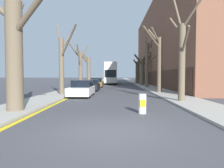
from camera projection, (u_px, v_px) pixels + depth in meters
name	position (u px, v px, depth m)	size (l,w,h in m)	color
ground_plane	(110.00, 132.00, 6.56)	(300.00, 300.00, 0.00)	#424247
sidewalk_left	(97.00, 82.00, 56.60)	(2.68, 120.00, 0.12)	#A39E93
sidewalk_right	(134.00, 82.00, 56.40)	(2.68, 120.00, 0.12)	#A39E93
building_facade_right	(179.00, 45.00, 35.98)	(10.08, 40.79, 14.83)	brown
kerb_line_stripe	(102.00, 82.00, 56.57)	(0.24, 120.00, 0.01)	yellow
street_tree_left_0	(14.00, 48.00, 9.86)	(4.83, 3.57, 6.45)	brown
street_tree_left_1	(62.00, 61.00, 18.29)	(2.69, 4.52, 6.77)	brown
street_tree_left_2	(80.00, 68.00, 27.48)	(2.37, 2.28, 6.16)	brown
street_tree_left_3	(88.00, 69.00, 36.18)	(2.23, 2.48, 6.45)	brown
street_tree_right_0	(182.00, 55.00, 13.52)	(1.74, 3.28, 8.05)	brown
street_tree_right_1	(159.00, 61.00, 20.67)	(2.26, 2.63, 6.84)	brown
street_tree_right_2	(147.00, 63.00, 29.16)	(2.63, 3.37, 8.31)	brown
street_tree_right_3	(143.00, 68.00, 35.97)	(3.71, 4.35, 7.74)	brown
street_tree_right_4	(137.00, 71.00, 43.45)	(2.34, 3.31, 5.65)	brown
double_decker_bus	(111.00, 72.00, 43.61)	(2.47, 11.88, 4.47)	silver
parked_car_0	(82.00, 89.00, 17.72)	(1.83, 4.56, 1.43)	silver
parked_car_1	(91.00, 85.00, 24.36)	(1.88, 4.35, 1.32)	black
parked_car_2	(97.00, 83.00, 31.00)	(1.87, 4.13, 1.44)	olive
traffic_bollard	(142.00, 104.00, 9.66)	(0.37, 0.38, 0.95)	white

